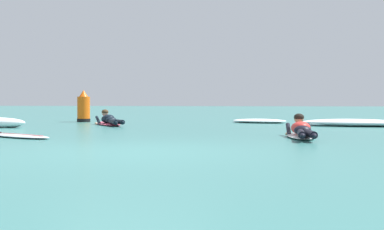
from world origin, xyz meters
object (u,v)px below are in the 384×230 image
at_px(surfer_far, 109,121).
at_px(surfer_near, 301,131).
at_px(channel_marker_buoy, 84,109).
at_px(drifting_surfboard, 19,136).

bearing_deg(surfer_far, surfer_near, -39.45).
distance_m(surfer_near, surfer_far, 7.41).
height_order(surfer_near, channel_marker_buoy, channel_marker_buoy).
distance_m(drifting_surfboard, channel_marker_buoy, 8.11).
distance_m(surfer_near, drifting_surfboard, 5.87).
xyz_separation_m(surfer_near, surfer_far, (-5.72, 4.71, -0.00)).
bearing_deg(surfer_near, channel_marker_buoy, 136.61).
bearing_deg(channel_marker_buoy, drifting_surfboard, -78.02).
relative_size(surfer_far, drifting_surfboard, 1.21).
bearing_deg(channel_marker_buoy, surfer_far, -53.31).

